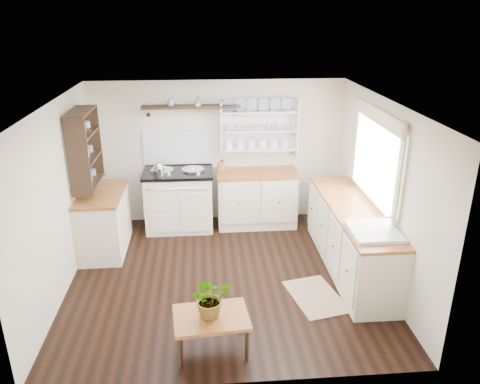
# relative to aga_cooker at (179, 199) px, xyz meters

# --- Properties ---
(floor) EXTENTS (4.00, 3.80, 0.01)m
(floor) POSITION_rel_aga_cooker_xyz_m (0.64, -1.57, -0.49)
(floor) COLOR black
(floor) RESTS_ON ground
(wall_back) EXTENTS (4.00, 0.02, 2.30)m
(wall_back) POSITION_rel_aga_cooker_xyz_m (0.64, 0.33, 0.66)
(wall_back) COLOR beige
(wall_back) RESTS_ON ground
(wall_right) EXTENTS (0.02, 3.80, 2.30)m
(wall_right) POSITION_rel_aga_cooker_xyz_m (2.64, -1.57, 0.66)
(wall_right) COLOR beige
(wall_right) RESTS_ON ground
(wall_left) EXTENTS (0.02, 3.80, 2.30)m
(wall_left) POSITION_rel_aga_cooker_xyz_m (-1.36, -1.57, 0.66)
(wall_left) COLOR beige
(wall_left) RESTS_ON ground
(ceiling) EXTENTS (4.00, 3.80, 0.01)m
(ceiling) POSITION_rel_aga_cooker_xyz_m (0.64, -1.57, 1.81)
(ceiling) COLOR white
(ceiling) RESTS_ON wall_back
(window) EXTENTS (0.08, 1.55, 1.22)m
(window) POSITION_rel_aga_cooker_xyz_m (2.59, -1.42, 1.08)
(window) COLOR white
(window) RESTS_ON wall_right
(aga_cooker) EXTENTS (1.08, 0.75, 0.99)m
(aga_cooker) POSITION_rel_aga_cooker_xyz_m (0.00, 0.00, 0.00)
(aga_cooker) COLOR white
(aga_cooker) RESTS_ON floor
(back_cabinets) EXTENTS (1.27, 0.63, 0.90)m
(back_cabinets) POSITION_rel_aga_cooker_xyz_m (1.24, 0.03, -0.03)
(back_cabinets) COLOR #EFE6CE
(back_cabinets) RESTS_ON floor
(right_cabinets) EXTENTS (0.62, 2.43, 0.90)m
(right_cabinets) POSITION_rel_aga_cooker_xyz_m (2.34, -1.47, -0.03)
(right_cabinets) COLOR #EFE6CE
(right_cabinets) RESTS_ON floor
(belfast_sink) EXTENTS (0.55, 0.60, 0.45)m
(belfast_sink) POSITION_rel_aga_cooker_xyz_m (2.34, -2.22, 0.31)
(belfast_sink) COLOR white
(belfast_sink) RESTS_ON right_cabinets
(left_cabinets) EXTENTS (0.62, 1.13, 0.90)m
(left_cabinets) POSITION_rel_aga_cooker_xyz_m (-1.06, -0.67, -0.03)
(left_cabinets) COLOR #EFE6CE
(left_cabinets) RESTS_ON floor
(plate_rack) EXTENTS (1.20, 0.22, 0.90)m
(plate_rack) POSITION_rel_aga_cooker_xyz_m (1.29, 0.29, 1.07)
(plate_rack) COLOR white
(plate_rack) RESTS_ON wall_back
(high_shelf) EXTENTS (1.50, 0.29, 0.16)m
(high_shelf) POSITION_rel_aga_cooker_xyz_m (0.24, 0.21, 1.42)
(high_shelf) COLOR black
(high_shelf) RESTS_ON wall_back
(left_shelving) EXTENTS (0.28, 0.80, 1.05)m
(left_shelving) POSITION_rel_aga_cooker_xyz_m (-1.20, -0.67, 1.06)
(left_shelving) COLOR black
(left_shelving) RESTS_ON wall_left
(kettle) EXTENTS (0.18, 0.18, 0.22)m
(kettle) POSITION_rel_aga_cooker_xyz_m (-0.28, -0.12, 0.55)
(kettle) COLOR silver
(kettle) RESTS_ON aga_cooker
(utensil_crock) EXTENTS (0.12, 0.12, 0.14)m
(utensil_crock) POSITION_rel_aga_cooker_xyz_m (0.68, 0.11, 0.49)
(utensil_crock) COLOR #976337
(utensil_crock) RESTS_ON back_cabinets
(center_table) EXTENTS (0.80, 0.61, 0.41)m
(center_table) POSITION_rel_aga_cooker_xyz_m (0.43, -2.97, -0.12)
(center_table) COLOR brown
(center_table) RESTS_ON floor
(potted_plant) EXTENTS (0.45, 0.41, 0.44)m
(potted_plant) POSITION_rel_aga_cooker_xyz_m (0.43, -2.97, 0.14)
(potted_plant) COLOR #3F7233
(potted_plant) RESTS_ON center_table
(floor_rug) EXTENTS (0.72, 0.95, 0.02)m
(floor_rug) POSITION_rel_aga_cooker_xyz_m (1.73, -2.14, -0.48)
(floor_rug) COLOR #947456
(floor_rug) RESTS_ON floor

